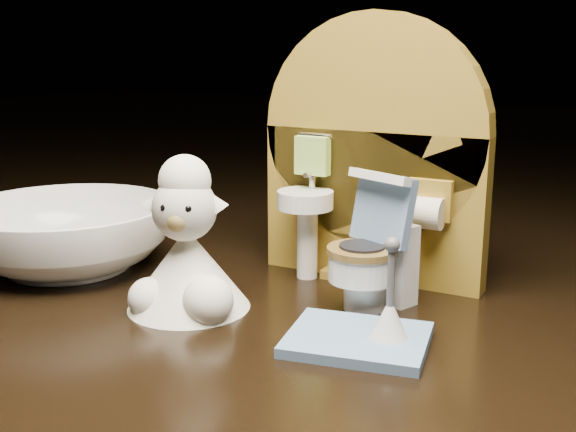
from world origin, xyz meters
name	(u,v)px	position (x,y,z in m)	size (l,w,h in m)	color
backdrop_panel	(372,166)	(0.00, 0.06, 0.07)	(0.13, 0.05, 0.15)	olive
toy_toilet	(375,258)	(0.02, 0.02, 0.03)	(0.04, 0.05, 0.07)	white
bath_mat	(357,340)	(0.03, -0.03, 0.00)	(0.06, 0.05, 0.00)	#6485AB
toilet_brush	(389,319)	(0.04, -0.02, 0.01)	(0.02, 0.02, 0.05)	white
plush_lamb	(187,256)	(-0.06, -0.03, 0.03)	(0.06, 0.06, 0.08)	white
ceramic_bowl	(67,236)	(-0.17, -0.01, 0.02)	(0.13, 0.13, 0.04)	white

